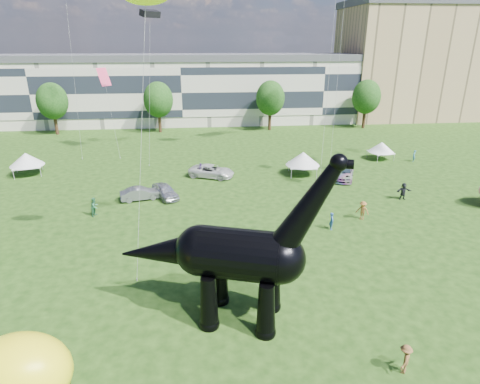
{
  "coord_description": "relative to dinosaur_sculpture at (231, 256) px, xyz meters",
  "views": [
    {
      "loc": [
        -4.75,
        -19.8,
        15.6
      ],
      "look_at": [
        -1.99,
        8.0,
        5.0
      ],
      "focal_mm": 30.0,
      "sensor_mm": 36.0,
      "label": 1
    }
  ],
  "objects": [
    {
      "name": "gazebo_near",
      "position": [
        10.85,
        26.27,
        -2.08
      ],
      "size": [
        4.57,
        4.57,
        2.88
      ],
      "rotation": [
        0.0,
        0.0,
        -0.11
      ],
      "color": "silver",
      "rests_on": "ground"
    },
    {
      "name": "apartment_block",
      "position": [
        43.26,
        64.84,
        6.9
      ],
      "size": [
        28.0,
        18.0,
        22.0
      ],
      "primitive_type": "cube",
      "color": "tan",
      "rests_on": "ground"
    },
    {
      "name": "tree_far_right",
      "position": [
        29.26,
        52.84,
        2.19
      ],
      "size": [
        5.2,
        5.2,
        9.44
      ],
      "color": "#382314",
      "rests_on": "ground"
    },
    {
      "name": "inflatable_yellow",
      "position": [
        -9.87,
        -5.24,
        -2.34
      ],
      "size": [
        4.84,
        3.87,
        3.51
      ],
      "primitive_type": "ellipsoid",
      "rotation": [
        0.0,
        0.0,
        -0.08
      ],
      "color": "#FFF11A",
      "rests_on": "ground"
    },
    {
      "name": "gazebo_far",
      "position": [
        23.38,
        31.91,
        -2.38
      ],
      "size": [
        4.06,
        4.06,
        2.44
      ],
      "rotation": [
        0.0,
        0.0,
        0.17
      ],
      "color": "white",
      "rests_on": "ground"
    },
    {
      "name": "tree_far_left",
      "position": [
        -26.74,
        52.84,
        2.19
      ],
      "size": [
        5.2,
        5.2,
        9.44
      ],
      "color": "#382314",
      "rests_on": "ground"
    },
    {
      "name": "gazebo_left",
      "position": [
        -22.86,
        29.6,
        -2.15
      ],
      "size": [
        4.91,
        4.91,
        2.77
      ],
      "rotation": [
        0.0,
        0.0,
        0.28
      ],
      "color": "silver",
      "rests_on": "ground"
    },
    {
      "name": "visitors",
      "position": [
        2.4,
        14.1,
        -3.22
      ],
      "size": [
        52.98,
        36.55,
        1.82
      ],
      "color": "#2D7246",
      "rests_on": "ground"
    },
    {
      "name": "car_white",
      "position": [
        -0.35,
        26.38,
        -3.34
      ],
      "size": [
        6.0,
        4.37,
        1.52
      ],
      "primitive_type": "imported",
      "rotation": [
        0.0,
        0.0,
        1.19
      ],
      "color": "silver",
      "rests_on": "ground"
    },
    {
      "name": "car_dark",
      "position": [
        15.42,
        24.37,
        -3.29
      ],
      "size": [
        4.24,
        6.03,
        1.62
      ],
      "primitive_type": "imported",
      "rotation": [
        0.0,
        0.0,
        -0.39
      ],
      "color": "#595960",
      "rests_on": "ground"
    },
    {
      "name": "dinosaur_sculpture",
      "position": [
        0.0,
        0.0,
        0.0
      ],
      "size": [
        13.17,
        5.89,
        10.85
      ],
      "rotation": [
        0.0,
        0.0,
        -0.31
      ],
      "color": "black",
      "rests_on": "ground"
    },
    {
      "name": "tree_mid_right",
      "position": [
        11.26,
        52.84,
        2.19
      ],
      "size": [
        5.2,
        5.2,
        9.44
      ],
      "color": "#382314",
      "rests_on": "ground"
    },
    {
      "name": "car_silver",
      "position": [
        -5.43,
        20.06,
        -3.37
      ],
      "size": [
        3.47,
        4.6,
        1.46
      ],
      "primitive_type": "imported",
      "rotation": [
        0.0,
        0.0,
        0.47
      ],
      "color": "#B3B3B8",
      "rests_on": "ground"
    },
    {
      "name": "tree_mid_left",
      "position": [
        -8.74,
        52.84,
        2.19
      ],
      "size": [
        5.2,
        5.2,
        9.44
      ],
      "color": "#382314",
      "rests_on": "ground"
    },
    {
      "name": "ground",
      "position": [
        3.26,
        -0.16,
        -4.1
      ],
      "size": [
        220.0,
        220.0,
        0.0
      ],
      "primitive_type": "plane",
      "color": "#16330C",
      "rests_on": "ground"
    },
    {
      "name": "car_grey",
      "position": [
        -7.95,
        19.74,
        -3.42
      ],
      "size": [
        4.34,
        2.41,
        1.35
      ],
      "primitive_type": "imported",
      "rotation": [
        0.0,
        0.0,
        1.82
      ],
      "color": "slate",
      "rests_on": "ground"
    },
    {
      "name": "terrace_row",
      "position": [
        -4.74,
        61.84,
        1.9
      ],
      "size": [
        78.0,
        11.0,
        12.0
      ],
      "primitive_type": "cube",
      "color": "beige",
      "rests_on": "ground"
    }
  ]
}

